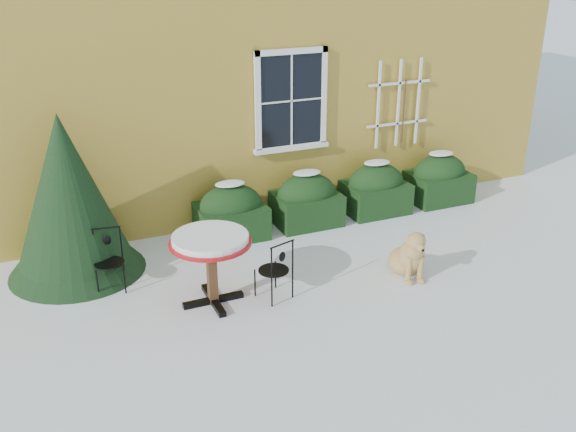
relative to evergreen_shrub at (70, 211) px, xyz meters
name	(u,v)px	position (x,y,z in m)	size (l,w,h in m)	color
ground	(319,310)	(2.67, -2.30, -0.92)	(80.00, 80.00, 0.00)	white
house	(169,1)	(2.67, 4.70, 2.30)	(12.40, 8.40, 6.40)	gold
hedge_row	(342,195)	(4.32, 0.25, -0.51)	(4.95, 0.80, 0.91)	black
evergreen_shrub	(70,211)	(0.00, 0.00, 0.00)	(1.88, 1.88, 2.28)	black
bistro_table	(211,247)	(1.50, -1.60, -0.12)	(1.03, 1.03, 0.96)	black
patio_chair_near	(275,269)	(2.28, -1.81, -0.50)	(0.47, 0.46, 0.84)	black
patio_chair_far	(109,260)	(0.36, -0.68, -0.50)	(0.42, 0.41, 0.83)	black
dog	(410,256)	(4.20, -1.98, -0.61)	(0.55, 0.82, 0.75)	tan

